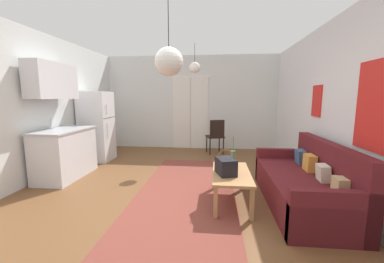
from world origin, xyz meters
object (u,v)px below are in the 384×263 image
at_px(bamboo_vase, 233,158).
at_px(pendant_lamp_far, 195,68).
at_px(refrigerator, 97,126).
at_px(accent_chair, 216,135).
at_px(pendant_lamp_near, 169,62).
at_px(coffee_table, 231,176).
at_px(handbag, 226,166).
at_px(couch, 306,185).

distance_m(bamboo_vase, pendant_lamp_far, 2.48).
bearing_deg(refrigerator, pendant_lamp_far, 3.23).
bearing_deg(bamboo_vase, accent_chair, 96.00).
distance_m(accent_chair, pendant_lamp_far, 1.85).
height_order(accent_chair, pendant_lamp_near, pendant_lamp_near).
distance_m(coffee_table, accent_chair, 2.87).
bearing_deg(bamboo_vase, handbag, -106.50).
height_order(refrigerator, pendant_lamp_near, pendant_lamp_near).
distance_m(pendant_lamp_near, pendant_lamp_far, 2.89).
relative_size(refrigerator, pendant_lamp_near, 1.70).
distance_m(coffee_table, refrigerator, 3.61).
distance_m(couch, pendant_lamp_far, 3.27).
xyz_separation_m(bamboo_vase, accent_chair, (-0.26, 2.52, -0.05)).
xyz_separation_m(bamboo_vase, pendant_lamp_far, (-0.75, 1.76, 1.57)).
relative_size(coffee_table, handbag, 2.75).
bearing_deg(couch, pendant_lamp_far, 130.14).
relative_size(refrigerator, pendant_lamp_far, 2.53).
xyz_separation_m(coffee_table, refrigerator, (-2.99, 1.97, 0.42)).
bearing_deg(pendant_lamp_far, coffee_table, -71.26).
bearing_deg(pendant_lamp_near, handbag, 47.54).
bearing_deg(pendant_lamp_near, refrigerator, 129.70).
height_order(bamboo_vase, handbag, bamboo_vase).
bearing_deg(bamboo_vase, couch, -16.96).
bearing_deg(pendant_lamp_far, handbag, -74.03).
xyz_separation_m(accent_chair, pendant_lamp_far, (-0.49, -0.76, 1.62)).
distance_m(coffee_table, pendant_lamp_near, 1.80).
bearing_deg(pendant_lamp_far, couch, -49.86).
bearing_deg(pendant_lamp_near, pendant_lamp_far, 89.94).
bearing_deg(pendant_lamp_far, bamboo_vase, -66.88).
distance_m(handbag, refrigerator, 3.57).
height_order(couch, pendant_lamp_far, pendant_lamp_far).
relative_size(bamboo_vase, refrigerator, 0.28).
xyz_separation_m(couch, pendant_lamp_near, (-1.74, -0.81, 1.57)).
height_order(handbag, accent_chair, accent_chair).
height_order(coffee_table, refrigerator, refrigerator).
xyz_separation_m(couch, pendant_lamp_far, (-1.74, 2.06, 1.85)).
bearing_deg(coffee_table, pendant_lamp_near, -132.56).
bearing_deg(pendant_lamp_far, accent_chair, 57.24).
distance_m(couch, coffee_table, 1.03).
bearing_deg(couch, bamboo_vase, 163.04).
distance_m(coffee_table, handbag, 0.21).
bearing_deg(refrigerator, accent_chair, 17.74).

